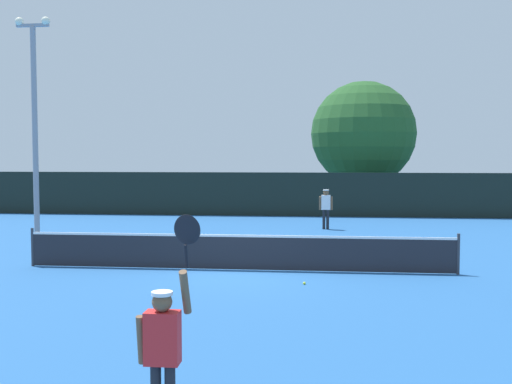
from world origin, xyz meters
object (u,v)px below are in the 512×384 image
object	(u,v)px
parked_car_mid	(319,193)
parked_car_near	(146,194)
tennis_ball	(304,283)
light_pole	(35,117)
player_receiving	(326,205)
player_serving	(164,340)
large_tree	(363,134)

from	to	relation	value
parked_car_mid	parked_car_near	bearing A→B (deg)	-168.62
tennis_ball	light_pole	distance (m)	11.05
parked_car_near	parked_car_mid	distance (m)	10.70
parked_car_mid	light_pole	bearing A→B (deg)	-114.13
player_receiving	parked_car_mid	size ratio (longest dim) A/B	0.39
player_receiving	player_serving	bearing A→B (deg)	83.81
tennis_ball	large_tree	xyz separation A→B (m)	(2.92, 20.59, 4.33)
player_serving	large_tree	size ratio (longest dim) A/B	0.33
light_pole	large_tree	bearing A→B (deg)	53.09
parked_car_near	parked_car_mid	size ratio (longest dim) A/B	1.01
parked_car_near	player_serving	bearing A→B (deg)	-78.18
tennis_ball	light_pole	size ratio (longest dim) A/B	0.01
player_receiving	large_tree	bearing A→B (deg)	-103.21
player_serving	tennis_ball	size ratio (longest dim) A/B	35.74
player_serving	light_pole	distance (m)	15.05
light_pole	parked_car_near	xyz separation A→B (m)	(-1.20, 16.69, -3.59)
light_pole	parked_car_mid	bearing A→B (deg)	62.74
tennis_ball	large_tree	distance (m)	21.24
player_receiving	large_tree	xyz separation A→B (m)	(2.26, 9.62, 3.34)
tennis_ball	parked_car_mid	world-z (taller)	parked_car_mid
player_serving	tennis_ball	xyz separation A→B (m)	(1.38, 7.82, -1.02)
tennis_ball	parked_car_near	xyz separation A→B (m)	(-10.19, 21.41, 0.74)
light_pole	parked_car_mid	size ratio (longest dim) A/B	1.77
tennis_ball	player_receiving	bearing A→B (deg)	86.54
tennis_ball	large_tree	world-z (taller)	large_tree
player_serving	player_receiving	bearing A→B (deg)	83.81
player_receiving	parked_car_mid	bearing A→B (deg)	-88.71
parked_car_near	parked_car_mid	bearing A→B (deg)	3.28
tennis_ball	player_serving	bearing A→B (deg)	-99.97
light_pole	tennis_ball	bearing A→B (deg)	-27.72
light_pole	large_tree	world-z (taller)	light_pole
parked_car_near	parked_car_mid	xyz separation A→B (m)	(10.59, 1.53, 0.00)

